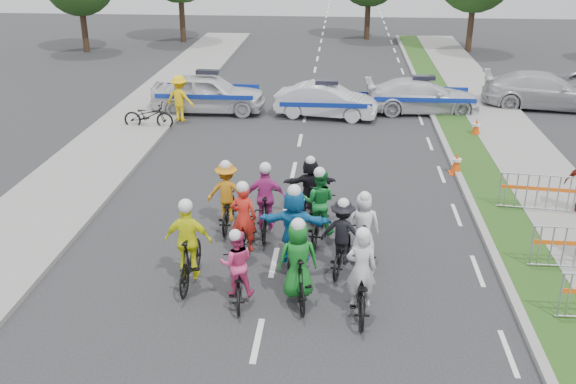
# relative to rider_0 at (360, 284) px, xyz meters

# --- Properties ---
(ground) EXTENTS (90.00, 90.00, 0.00)m
(ground) POSITION_rel_rider_0_xyz_m (-1.92, -1.13, -0.64)
(ground) COLOR #28282B
(ground) RESTS_ON ground
(curb_right) EXTENTS (0.20, 60.00, 0.12)m
(curb_right) POSITION_rel_rider_0_xyz_m (3.18, 3.87, -0.58)
(curb_right) COLOR gray
(curb_right) RESTS_ON ground
(grass_strip) EXTENTS (1.20, 60.00, 0.11)m
(grass_strip) POSITION_rel_rider_0_xyz_m (3.88, 3.87, -0.58)
(grass_strip) COLOR #234616
(grass_strip) RESTS_ON ground
(sidewalk_left) EXTENTS (3.00, 60.00, 0.13)m
(sidewalk_left) POSITION_rel_rider_0_xyz_m (-8.42, 3.87, -0.57)
(sidewalk_left) COLOR gray
(sidewalk_left) RESTS_ON ground
(rider_0) EXTENTS (0.71, 1.91, 1.93)m
(rider_0) POSITION_rel_rider_0_xyz_m (0.00, 0.00, 0.00)
(rider_0) COLOR black
(rider_0) RESTS_ON ground
(rider_1) EXTENTS (0.90, 1.89, 1.92)m
(rider_1) POSITION_rel_rider_0_xyz_m (-1.26, 0.31, 0.11)
(rider_1) COLOR black
(rider_1) RESTS_ON ground
(rider_2) EXTENTS (0.83, 1.71, 1.67)m
(rider_2) POSITION_rel_rider_0_xyz_m (-2.49, 0.22, -0.01)
(rider_2) COLOR black
(rider_2) RESTS_ON ground
(rider_3) EXTENTS (1.02, 1.93, 2.02)m
(rider_3) POSITION_rel_rider_0_xyz_m (-3.61, 0.81, 0.14)
(rider_3) COLOR black
(rider_3) RESTS_ON ground
(rider_4) EXTENTS (1.07, 1.81, 1.77)m
(rider_4) POSITION_rel_rider_0_xyz_m (-0.37, 1.73, 0.05)
(rider_4) COLOR black
(rider_4) RESTS_ON ground
(rider_5) EXTENTS (1.66, 1.98, 2.05)m
(rider_5) POSITION_rel_rider_0_xyz_m (-1.44, 1.72, 0.22)
(rider_5) COLOR black
(rider_5) RESTS_ON ground
(rider_6) EXTENTS (0.81, 1.93, 1.92)m
(rider_6) POSITION_rel_rider_0_xyz_m (-2.63, 2.14, -0.00)
(rider_6) COLOR black
(rider_6) RESTS_ON ground
(rider_7) EXTENTS (0.77, 1.70, 1.76)m
(rider_7) POSITION_rel_rider_0_xyz_m (0.09, 2.17, 0.05)
(rider_7) COLOR black
(rider_7) RESTS_ON ground
(rider_8) EXTENTS (0.90, 1.94, 1.90)m
(rider_8) POSITION_rel_rider_0_xyz_m (-0.95, 3.22, 0.07)
(rider_8) COLOR black
(rider_8) RESTS_ON ground
(rider_9) EXTENTS (0.98, 1.86, 1.95)m
(rider_9) POSITION_rel_rider_0_xyz_m (-2.25, 3.32, 0.11)
(rider_9) COLOR black
(rider_9) RESTS_ON ground
(rider_10) EXTENTS (1.03, 1.81, 1.84)m
(rider_10) POSITION_rel_rider_0_xyz_m (-3.29, 3.68, 0.08)
(rider_10) COLOR black
(rider_10) RESTS_ON ground
(rider_11) EXTENTS (1.44, 1.72, 1.75)m
(rider_11) POSITION_rel_rider_0_xyz_m (-1.22, 4.41, 0.11)
(rider_11) COLOR black
(rider_11) RESTS_ON ground
(police_car_0) EXTENTS (4.67, 1.95, 1.58)m
(police_car_0) POSITION_rel_rider_0_xyz_m (-5.91, 14.33, 0.15)
(police_car_0) COLOR silver
(police_car_0) RESTS_ON ground
(police_car_1) EXTENTS (4.21, 2.03, 1.33)m
(police_car_1) POSITION_rel_rider_0_xyz_m (-1.08, 13.98, 0.03)
(police_car_1) COLOR silver
(police_car_1) RESTS_ON ground
(police_car_2) EXTENTS (4.80, 2.25, 1.36)m
(police_car_2) POSITION_rel_rider_0_xyz_m (2.82, 15.04, 0.04)
(police_car_2) COLOR silver
(police_car_2) RESTS_ON ground
(civilian_sedan) EXTENTS (5.27, 2.63, 1.47)m
(civilian_sedan) POSITION_rel_rider_0_xyz_m (8.00, 16.13, 0.10)
(civilian_sedan) COLOR #BAB9BF
(civilian_sedan) RESTS_ON ground
(marshal_hiviz) EXTENTS (1.30, 0.98, 1.79)m
(marshal_hiviz) POSITION_rel_rider_0_xyz_m (-6.76, 12.98, 0.26)
(marshal_hiviz) COLOR yellow
(marshal_hiviz) RESTS_ON ground
(barrier_1) EXTENTS (2.01, 0.53, 1.12)m
(barrier_1) POSITION_rel_rider_0_xyz_m (4.78, 2.00, -0.08)
(barrier_1) COLOR #A5A8AD
(barrier_1) RESTS_ON ground
(barrier_2) EXTENTS (2.04, 0.71, 1.12)m
(barrier_2) POSITION_rel_rider_0_xyz_m (4.78, 5.17, -0.08)
(barrier_2) COLOR #A5A8AD
(barrier_2) RESTS_ON ground
(cone_0) EXTENTS (0.40, 0.40, 0.70)m
(cone_0) POSITION_rel_rider_0_xyz_m (3.14, 8.00, -0.30)
(cone_0) COLOR #F24C0C
(cone_0) RESTS_ON ground
(cone_1) EXTENTS (0.40, 0.40, 0.70)m
(cone_1) POSITION_rel_rider_0_xyz_m (4.44, 11.86, -0.30)
(cone_1) COLOR #F24C0C
(cone_1) RESTS_ON ground
(parked_bike) EXTENTS (1.90, 0.68, 0.99)m
(parked_bike) POSITION_rel_rider_0_xyz_m (-7.73, 11.86, -0.14)
(parked_bike) COLOR black
(parked_bike) RESTS_ON ground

